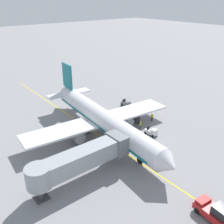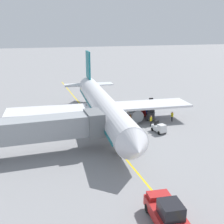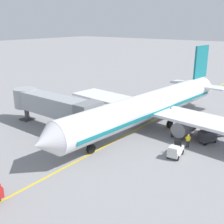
% 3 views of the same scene
% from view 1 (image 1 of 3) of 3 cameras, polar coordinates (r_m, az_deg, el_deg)
% --- Properties ---
extents(ground_plane, '(400.00, 400.00, 0.00)m').
position_cam_1_polar(ground_plane, '(49.40, -3.12, -5.07)').
color(ground_plane, gray).
extents(gate_lead_in_line, '(0.24, 80.00, 0.01)m').
position_cam_1_polar(gate_lead_in_line, '(49.40, -3.12, -5.06)').
color(gate_lead_in_line, gold).
rests_on(gate_lead_in_line, ground).
extents(parked_airliner, '(30.33, 37.35, 10.63)m').
position_cam_1_polar(parked_airliner, '(48.21, -2.24, -1.55)').
color(parked_airliner, silver).
rests_on(parked_airliner, ground).
extents(jet_bridge, '(15.64, 3.50, 4.98)m').
position_cam_1_polar(jet_bridge, '(36.74, -7.10, -10.42)').
color(jet_bridge, '#93999E').
rests_on(jet_bridge, ground).
extents(pushback_tractor, '(2.66, 4.61, 2.40)m').
position_cam_1_polar(pushback_tractor, '(34.68, 21.86, -19.90)').
color(pushback_tractor, '#B21E1E').
rests_on(pushback_tractor, ground).
extents(baggage_tug_lead, '(1.57, 2.63, 1.62)m').
position_cam_1_polar(baggage_tug_lead, '(49.46, 8.78, -4.36)').
color(baggage_tug_lead, silver).
rests_on(baggage_tug_lead, ground).
extents(baggage_tug_trailing, '(1.89, 2.74, 1.62)m').
position_cam_1_polar(baggage_tug_trailing, '(54.93, 2.73, -1.00)').
color(baggage_tug_trailing, '#B21E1E').
rests_on(baggage_tug_trailing, ground).
extents(baggage_tug_spare, '(1.34, 2.53, 1.62)m').
position_cam_1_polar(baggage_tug_spare, '(61.50, 3.15, 1.89)').
color(baggage_tug_spare, slate).
rests_on(baggage_tug_spare, ground).
extents(baggage_cart_front, '(2.11, 2.92, 1.58)m').
position_cam_1_polar(baggage_cart_front, '(53.93, 5.28, -1.31)').
color(baggage_cart_front, '#4C4C51').
rests_on(baggage_cart_front, ground).
extents(baggage_cart_second_in_train, '(2.11, 2.92, 1.58)m').
position_cam_1_polar(baggage_cart_second_in_train, '(55.99, 3.50, -0.23)').
color(baggage_cart_second_in_train, '#4C4C51').
rests_on(baggage_cart_second_in_train, ground).
extents(ground_crew_wing_walker, '(0.60, 0.55, 1.69)m').
position_cam_1_polar(ground_crew_wing_walker, '(51.29, 6.37, -2.79)').
color(ground_crew_wing_walker, '#232328').
rests_on(ground_crew_wing_walker, ground).
extents(ground_crew_loader, '(0.70, 0.37, 1.69)m').
position_cam_1_polar(ground_crew_loader, '(50.62, 2.70, -3.05)').
color(ground_crew_loader, '#232328').
rests_on(ground_crew_loader, ground).
extents(ground_crew_marshaller, '(0.28, 0.73, 1.69)m').
position_cam_1_polar(ground_crew_marshaller, '(54.75, 8.91, -1.10)').
color(ground_crew_marshaller, '#232328').
rests_on(ground_crew_marshaller, ground).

